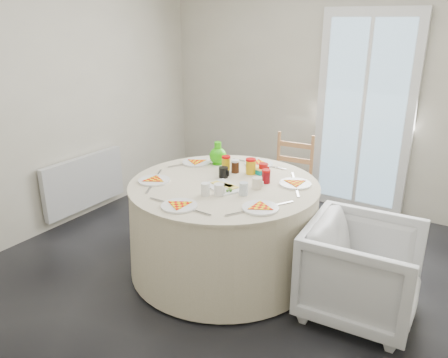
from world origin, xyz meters
The scene contains 14 objects.
floor centered at (0.00, 0.00, 0.00)m, with size 4.00×4.00×0.00m, color black.
wall_back centered at (0.00, 2.00, 1.30)m, with size 4.00×0.02×2.60m, color #BCB5A3.
wall_left centered at (-2.00, 0.00, 1.30)m, with size 0.02×4.00×2.60m, color #BCB5A3.
glass_door centered at (0.40, 1.95, 1.05)m, with size 1.00×0.08×2.10m, color silver.
radiator centered at (-1.94, 0.20, 0.38)m, with size 0.07×1.00×0.55m, color silver.
table centered at (-0.15, 0.11, 0.38)m, with size 1.55×1.55×0.78m, color beige.
wooden_chair centered at (-0.07, 1.18, 0.47)m, with size 0.41×0.39×0.92m, color #A36649, non-canonical shape.
armchair centered at (0.99, 0.11, 0.39)m, with size 0.74×0.69×0.76m, color silver.
place_settings centered at (-0.15, 0.11, 0.77)m, with size 1.37×1.37×0.03m, color white, non-canonical shape.
jar_cluster centered at (-0.10, 0.34, 0.82)m, with size 0.50×0.25×0.15m, color #A0540F, non-canonical shape.
butter_tub centered at (-0.03, 0.46, 0.79)m, with size 0.12×0.08×0.05m, color #039A97.
green_pitcher centered at (-0.45, 0.49, 0.87)m, with size 0.15×0.15×0.20m, color #2DC20B, non-canonical shape.
cheese_platter centered at (-0.10, 0.02, 0.77)m, with size 0.30×0.20×0.04m, color silver, non-canonical shape.
mugs_glasses centered at (-0.04, 0.10, 0.81)m, with size 0.58×0.58×0.11m, color gray, non-canonical shape.
Camera 1 is at (1.59, -2.61, 1.99)m, focal length 35.00 mm.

